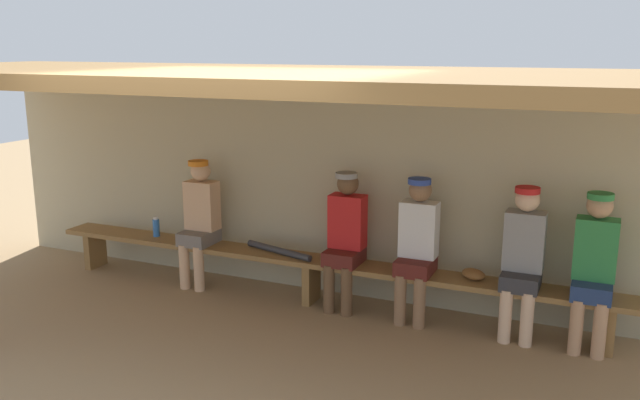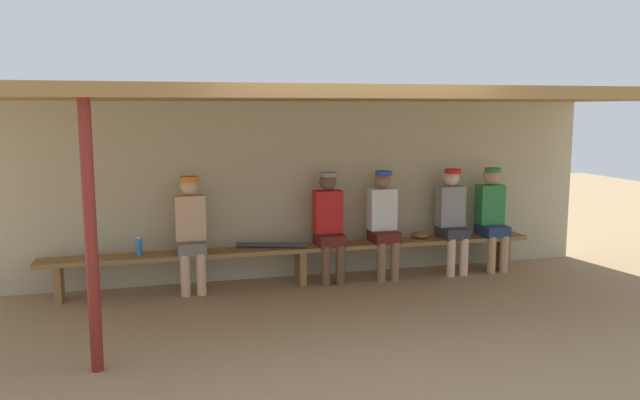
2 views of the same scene
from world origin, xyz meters
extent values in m
plane|color=#9E7F59|center=(0.00, 0.00, 0.00)|extent=(24.00, 24.00, 0.00)
cube|color=#B7AD8C|center=(0.00, 2.00, 1.10)|extent=(8.00, 0.20, 2.20)
cube|color=olive|center=(0.00, 0.70, 2.26)|extent=(8.00, 2.80, 0.12)
cube|color=olive|center=(0.00, 1.55, 0.43)|extent=(6.00, 0.36, 0.05)
cube|color=olive|center=(-2.75, 1.55, 0.21)|extent=(0.08, 0.29, 0.41)
cube|color=olive|center=(0.00, 1.55, 0.21)|extent=(0.08, 0.29, 0.41)
cube|color=olive|center=(2.75, 1.55, 0.21)|extent=(0.08, 0.29, 0.41)
cube|color=slate|center=(-1.30, 1.53, 0.53)|extent=(0.32, 0.40, 0.14)
cylinder|color=#DBAD84|center=(-1.39, 1.37, 0.24)|extent=(0.11, 0.11, 0.48)
cylinder|color=#DBAD84|center=(-1.21, 1.37, 0.24)|extent=(0.11, 0.11, 0.48)
cube|color=#DBAD84|center=(-1.30, 1.61, 0.86)|extent=(0.34, 0.20, 0.52)
sphere|color=#DBAD84|center=(-1.30, 1.61, 1.23)|extent=(0.21, 0.21, 0.21)
cylinder|color=orange|center=(-1.30, 1.57, 1.32)|extent=(0.21, 0.21, 0.05)
cube|color=#591E19|center=(0.36, 1.53, 0.53)|extent=(0.32, 0.40, 0.14)
cylinder|color=brown|center=(0.27, 1.37, 0.24)|extent=(0.11, 0.11, 0.48)
cylinder|color=brown|center=(0.45, 1.37, 0.24)|extent=(0.11, 0.11, 0.48)
cube|color=red|center=(0.36, 1.61, 0.86)|extent=(0.34, 0.20, 0.52)
sphere|color=brown|center=(0.36, 1.61, 1.23)|extent=(0.21, 0.21, 0.21)
cylinder|color=gray|center=(0.36, 1.57, 1.32)|extent=(0.21, 0.21, 0.05)
cube|color=#591E19|center=(1.07, 1.53, 0.53)|extent=(0.32, 0.40, 0.14)
cylinder|color=#8C6647|center=(0.98, 1.37, 0.24)|extent=(0.11, 0.11, 0.48)
cylinder|color=#8C6647|center=(1.16, 1.37, 0.24)|extent=(0.11, 0.11, 0.48)
cube|color=white|center=(1.07, 1.61, 0.86)|extent=(0.34, 0.20, 0.52)
sphere|color=#8C6647|center=(1.07, 1.61, 1.23)|extent=(0.21, 0.21, 0.21)
cylinder|color=#2D47A5|center=(1.07, 1.57, 1.32)|extent=(0.21, 0.21, 0.05)
cube|color=#333338|center=(2.01, 1.53, 0.53)|extent=(0.32, 0.40, 0.14)
cylinder|color=beige|center=(1.92, 1.37, 0.24)|extent=(0.11, 0.11, 0.48)
cylinder|color=beige|center=(2.10, 1.37, 0.24)|extent=(0.11, 0.11, 0.48)
cube|color=gray|center=(2.01, 1.61, 0.86)|extent=(0.34, 0.20, 0.52)
sphere|color=beige|center=(2.01, 1.61, 1.23)|extent=(0.21, 0.21, 0.21)
cylinder|color=red|center=(2.01, 1.57, 1.32)|extent=(0.21, 0.21, 0.05)
cube|color=navy|center=(2.58, 1.53, 0.53)|extent=(0.32, 0.40, 0.14)
cylinder|color=tan|center=(2.49, 1.37, 0.24)|extent=(0.11, 0.11, 0.48)
cylinder|color=tan|center=(2.67, 1.37, 0.24)|extent=(0.11, 0.11, 0.48)
cube|color=#2D8442|center=(2.58, 1.61, 0.86)|extent=(0.34, 0.20, 0.52)
sphere|color=tan|center=(2.58, 1.61, 1.23)|extent=(0.21, 0.21, 0.21)
cylinder|color=#2D8442|center=(2.58, 1.57, 1.32)|extent=(0.21, 0.21, 0.05)
cylinder|color=blue|center=(-1.88, 1.57, 0.56)|extent=(0.07, 0.07, 0.19)
cylinder|color=white|center=(-1.88, 1.57, 0.66)|extent=(0.05, 0.05, 0.02)
ellipsoid|color=brown|center=(1.59, 1.59, 0.51)|extent=(0.29, 0.27, 0.09)
cylinder|color=#333338|center=(-0.36, 1.55, 0.49)|extent=(0.82, 0.30, 0.07)
camera|label=1|loc=(2.63, -4.23, 2.52)|focal=37.75mm
camera|label=2|loc=(-1.74, -5.77, 2.12)|focal=35.62mm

